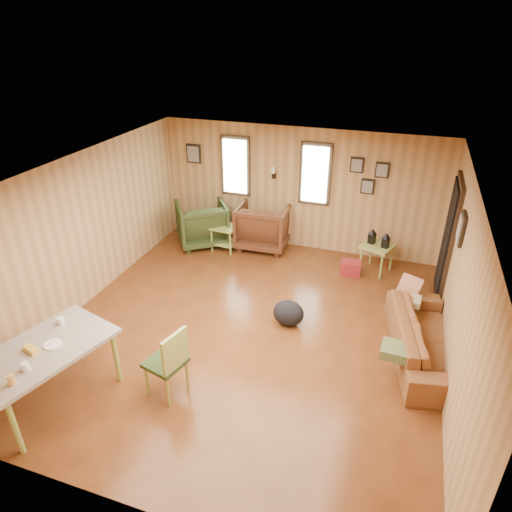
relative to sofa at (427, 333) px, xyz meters
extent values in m
cube|color=brown|center=(-2.50, -0.20, -0.41)|extent=(5.50, 6.00, 0.02)
cube|color=#997C5B|center=(-2.50, -0.20, 2.01)|extent=(5.50, 6.00, 0.02)
cube|color=tan|center=(-2.50, 2.81, 0.80)|extent=(5.50, 0.02, 2.40)
cube|color=tan|center=(-2.50, -3.21, 0.80)|extent=(5.50, 0.02, 2.40)
cube|color=tan|center=(-5.26, -0.20, 0.80)|extent=(0.02, 6.00, 2.40)
cube|color=tan|center=(0.26, -0.20, 0.80)|extent=(0.02, 6.00, 2.40)
cube|color=black|center=(-3.80, 2.77, 1.15)|extent=(0.60, 0.05, 1.20)
cube|color=#E0F2D1|center=(-3.80, 2.73, 1.15)|extent=(0.48, 0.04, 1.06)
cube|color=black|center=(-2.20, 2.77, 1.15)|extent=(0.60, 0.05, 1.20)
cube|color=#E0F2D1|center=(-2.20, 2.73, 1.15)|extent=(0.48, 0.04, 1.06)
cube|color=black|center=(-3.00, 2.75, 1.05)|extent=(0.07, 0.05, 0.12)
cylinder|color=silver|center=(-3.00, 2.69, 1.18)|extent=(0.07, 0.07, 0.14)
cube|color=black|center=(0.22, 1.75, 0.60)|extent=(0.06, 1.00, 2.05)
cube|color=black|center=(0.18, 1.75, 0.60)|extent=(0.04, 0.82, 1.90)
cube|color=black|center=(-1.45, 2.77, 1.40)|extent=(0.24, 0.04, 0.28)
cube|color=#9E998C|center=(-1.45, 2.74, 1.40)|extent=(0.19, 0.02, 0.22)
cube|color=black|center=(-1.00, 2.77, 1.35)|extent=(0.24, 0.04, 0.28)
cube|color=#9E998C|center=(-1.00, 2.74, 1.35)|extent=(0.19, 0.02, 0.22)
cube|color=black|center=(-1.22, 2.77, 1.02)|extent=(0.24, 0.04, 0.28)
cube|color=#9E998C|center=(-1.22, 2.74, 1.02)|extent=(0.19, 0.02, 0.22)
cube|color=black|center=(-4.70, 2.77, 1.32)|extent=(0.30, 0.04, 0.38)
cube|color=#9E998C|center=(-4.70, 2.74, 1.32)|extent=(0.24, 0.02, 0.31)
cube|color=black|center=(0.22, 0.65, 1.30)|extent=(0.04, 0.34, 0.42)
cube|color=#9E998C|center=(0.19, 0.65, 1.30)|extent=(0.02, 0.27, 0.34)
imported|color=brown|center=(0.00, 0.00, 0.00)|extent=(0.98, 2.10, 0.79)
imported|color=#532C19|center=(-3.13, 2.54, 0.11)|extent=(1.02, 0.96, 1.01)
imported|color=#303E1C|center=(-4.37, 2.27, 0.09)|extent=(1.29, 1.27, 0.98)
cube|color=#AFC658|center=(-3.82, 2.15, 0.10)|extent=(0.53, 0.49, 0.04)
cube|color=#AFC658|center=(-3.82, 2.15, -0.23)|extent=(0.48, 0.44, 0.03)
cylinder|color=#AFC658|center=(-4.04, 1.99, -0.15)|extent=(0.04, 0.04, 0.48)
cylinder|color=#AFC658|center=(-3.63, 1.95, -0.15)|extent=(0.04, 0.04, 0.48)
cylinder|color=#AFC658|center=(-4.01, 2.34, -0.15)|extent=(0.04, 0.04, 0.48)
cylinder|color=#AFC658|center=(-3.60, 2.31, -0.15)|extent=(0.04, 0.04, 0.48)
cube|color=brown|center=(-3.93, 2.16, 0.17)|extent=(0.09, 0.03, 0.12)
cube|color=brown|center=(-3.73, 2.14, 0.17)|extent=(0.08, 0.02, 0.11)
cube|color=#AFC658|center=(-0.87, 2.23, 0.11)|extent=(0.66, 0.66, 0.04)
cylinder|color=#AFC658|center=(-1.14, 2.11, -0.14)|extent=(0.05, 0.05, 0.51)
cylinder|color=#AFC658|center=(-0.76, 1.96, -0.14)|extent=(0.05, 0.05, 0.51)
cylinder|color=#AFC658|center=(-0.99, 2.49, -0.14)|extent=(0.05, 0.05, 0.51)
cylinder|color=#AFC658|center=(-0.61, 2.34, -0.14)|extent=(0.05, 0.05, 0.51)
cube|color=black|center=(-1.00, 2.27, 0.23)|extent=(0.15, 0.15, 0.18)
cone|color=black|center=(-1.00, 2.27, 0.37)|extent=(0.20, 0.20, 0.10)
cube|color=black|center=(-0.75, 2.18, 0.23)|extent=(0.15, 0.15, 0.18)
cone|color=black|center=(-0.75, 2.18, 0.37)|extent=(0.20, 0.20, 0.10)
cube|color=maroon|center=(-1.29, 1.96, -0.27)|extent=(0.39, 0.29, 0.26)
ellipsoid|color=black|center=(-1.95, 0.12, -0.19)|extent=(0.58, 0.52, 0.41)
cube|color=#525D34|center=(-0.35, -0.63, 0.09)|extent=(0.43, 0.35, 0.13)
cube|color=red|center=(-0.28, 0.89, 0.18)|extent=(0.37, 0.11, 0.36)
cube|color=tan|center=(-0.27, 0.64, 0.07)|extent=(0.36, 0.29, 0.10)
cube|color=gray|center=(-4.26, -2.29, 0.37)|extent=(1.31, 1.74, 0.05)
cylinder|color=#AFC658|center=(-4.07, -3.04, -0.02)|extent=(0.08, 0.08, 0.74)
cylinder|color=#AFC658|center=(-4.46, -1.54, -0.02)|extent=(0.08, 0.08, 0.74)
cylinder|color=#AFC658|center=(-3.71, -1.75, -0.02)|extent=(0.08, 0.08, 0.74)
cylinder|color=white|center=(-4.17, -2.64, 0.44)|extent=(0.10, 0.10, 0.09)
cylinder|color=white|center=(-4.37, -1.83, 0.44)|extent=(0.10, 0.10, 0.09)
cylinder|color=tan|center=(-4.14, -2.86, 0.46)|extent=(0.09, 0.09, 0.12)
cylinder|color=white|center=(-4.19, -2.20, 0.40)|extent=(0.25, 0.25, 0.02)
cube|color=yellow|center=(-4.34, -2.37, 0.42)|extent=(0.20, 0.13, 0.06)
cube|color=#303E1C|center=(-3.01, -1.72, 0.07)|extent=(0.53, 0.53, 0.05)
cube|color=#AFC658|center=(-2.83, -1.77, 0.33)|extent=(0.14, 0.41, 0.47)
cylinder|color=#AFC658|center=(-3.23, -1.85, -0.17)|extent=(0.05, 0.05, 0.45)
cylinder|color=#AFC658|center=(-2.89, -1.94, -0.17)|extent=(0.05, 0.05, 0.45)
cylinder|color=#AFC658|center=(-3.14, -1.51, -0.17)|extent=(0.05, 0.05, 0.45)
cylinder|color=#AFC658|center=(-2.80, -1.60, -0.17)|extent=(0.05, 0.05, 0.45)
camera|label=1|loc=(-0.59, -5.42, 3.80)|focal=32.00mm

